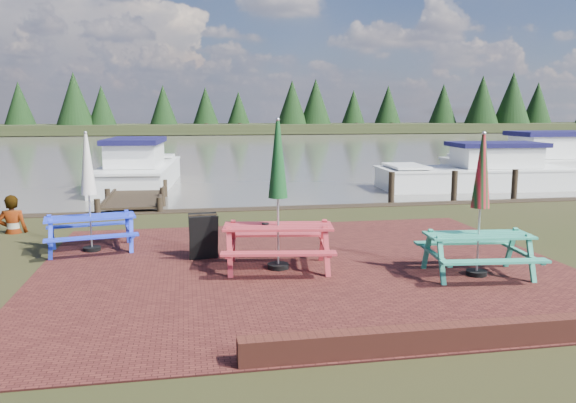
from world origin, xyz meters
The scene contains 14 objects.
ground centered at (0.00, 0.00, 0.00)m, with size 120.00×120.00×0.00m, color black.
paving centered at (0.00, 1.00, 0.01)m, with size 9.00×7.50×0.02m, color #3A1512.
brick_wall centered at (2.15, -2.42, 0.15)m, with size 6.21×1.79×0.30m.
water centered at (0.00, 37.00, 0.00)m, with size 120.00×60.00×0.02m, color #44413A.
far_treeline centered at (0.00, 66.00, 3.28)m, with size 120.00×10.00×8.10m.
picnic_table_teal centered at (2.64, 0.00, 0.81)m, with size 1.81×1.64×2.32m.
picnic_table_red centered at (-0.48, 0.97, 0.89)m, with size 2.04×1.88×2.53m.
picnic_table_blue centered at (-3.80, 2.84, 0.80)m, with size 1.87×1.73×2.27m.
chalkboard centered at (-1.70, 1.87, 0.43)m, with size 0.53×0.53×0.83m.
jetty centered at (-3.50, 11.28, 0.11)m, with size 1.76×9.08×1.00m.
boat_jetty centered at (-3.74, 13.74, 0.42)m, with size 3.00×7.33×2.08m.
boat_near centered at (8.70, 10.98, 0.37)m, with size 7.15×2.83×1.90m.
boat_far centered at (12.36, 12.89, 0.47)m, with size 7.22×2.57×2.25m.
person centered at (-5.78, 4.86, 0.84)m, with size 0.62×0.40×1.69m, color gray.
Camera 1 is at (-1.97, -8.16, 2.65)m, focal length 35.00 mm.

